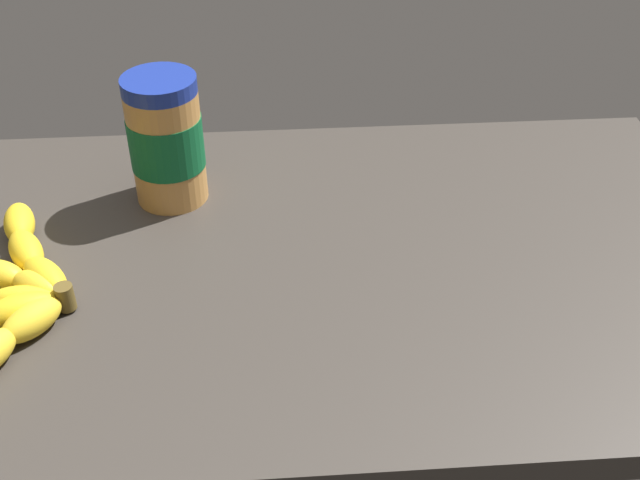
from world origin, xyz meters
The scene contains 2 objects.
ground_plane centered at (0.00, 0.00, -1.67)cm, with size 97.11×61.75×3.35cm, color #38332D.
peanut_butter_jar centered at (-20.44, 14.06, 8.34)cm, with size 9.31×9.31×16.81cm.
Camera 1 is at (-7.49, -73.12, 57.29)cm, focal length 44.31 mm.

